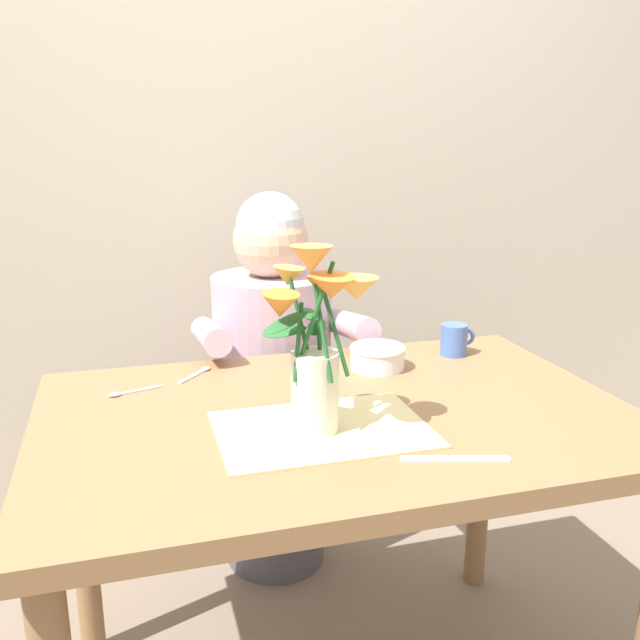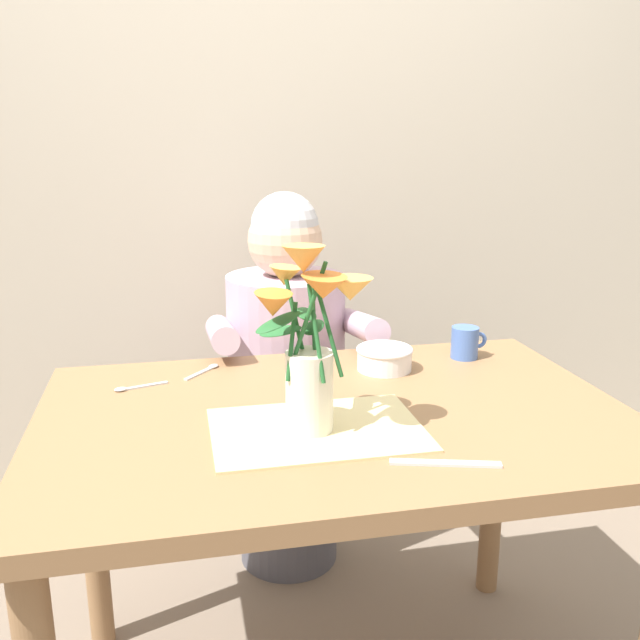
% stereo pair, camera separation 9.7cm
% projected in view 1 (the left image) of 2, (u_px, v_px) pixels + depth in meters
% --- Properties ---
extents(wood_panel_backdrop, '(4.00, 0.10, 2.50)m').
position_uv_depth(wood_panel_backdrop, '(241.00, 146.00, 2.26)').
color(wood_panel_backdrop, beige).
rests_on(wood_panel_backdrop, ground_plane).
extents(dining_table, '(1.20, 0.80, 0.74)m').
position_uv_depth(dining_table, '(337.00, 454.00, 1.44)').
color(dining_table, olive).
rests_on(dining_table, ground_plane).
extents(seated_person, '(0.45, 0.47, 1.14)m').
position_uv_depth(seated_person, '(272.00, 389.00, 2.03)').
color(seated_person, '#4C4C56').
rests_on(seated_person, ground_plane).
extents(striped_placemat, '(0.40, 0.28, 0.00)m').
position_uv_depth(striped_placemat, '(322.00, 430.00, 1.32)').
color(striped_placemat, beige).
rests_on(striped_placemat, dining_table).
extents(flower_vase, '(0.24, 0.21, 0.36)m').
position_uv_depth(flower_vase, '(316.00, 337.00, 1.26)').
color(flower_vase, silver).
rests_on(flower_vase, dining_table).
extents(ceramic_bowl, '(0.14, 0.14, 0.06)m').
position_uv_depth(ceramic_bowl, '(378.00, 356.00, 1.66)').
color(ceramic_bowl, white).
rests_on(ceramic_bowl, dining_table).
extents(dinner_knife, '(0.19, 0.07, 0.00)m').
position_uv_depth(dinner_knife, '(455.00, 459.00, 1.20)').
color(dinner_knife, silver).
rests_on(dinner_knife, dining_table).
extents(coffee_cup, '(0.09, 0.07, 0.08)m').
position_uv_depth(coffee_cup, '(454.00, 340.00, 1.76)').
color(coffee_cup, '#476BB7').
rests_on(coffee_cup, dining_table).
extents(spoon_0, '(0.11, 0.07, 0.01)m').
position_uv_depth(spoon_0, '(397.00, 435.00, 1.29)').
color(spoon_0, silver).
rests_on(spoon_0, dining_table).
extents(spoon_1, '(0.12, 0.05, 0.01)m').
position_uv_depth(spoon_1, '(127.00, 392.00, 1.50)').
color(spoon_1, silver).
rests_on(spoon_1, dining_table).
extents(spoon_2, '(0.09, 0.10, 0.01)m').
position_uv_depth(spoon_2, '(200.00, 372.00, 1.63)').
color(spoon_2, silver).
rests_on(spoon_2, dining_table).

